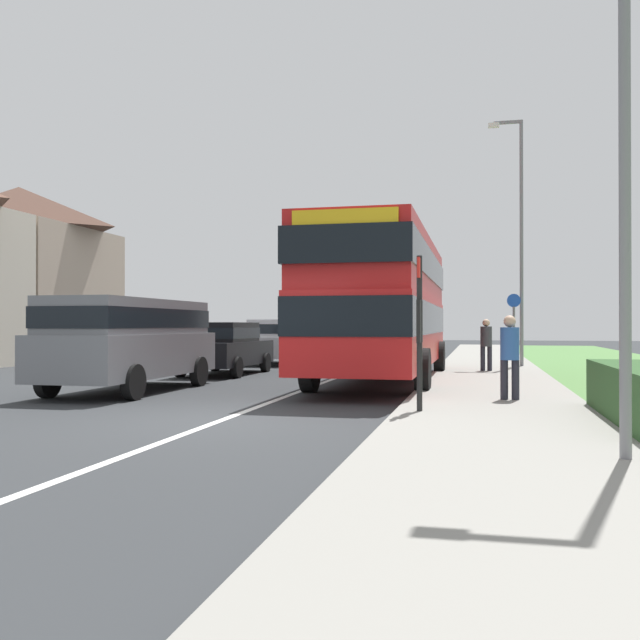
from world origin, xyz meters
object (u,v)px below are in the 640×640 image
bus_stop_sign (420,322)px  pedestrian_walking_away (486,342)px  parked_van_grey (130,336)px  street_lamp_mid (519,228)px  double_decker_bus (384,300)px  cycle_route_sign (514,327)px  street_lamp_near (613,84)px  pedestrian_at_stop (510,353)px  parked_car_silver (277,340)px  parked_car_black (224,346)px

bus_stop_sign → pedestrian_walking_away: bearing=83.7°
parked_van_grey → street_lamp_mid: (8.93, 10.03, 3.52)m
double_decker_bus → cycle_route_sign: (3.54, 5.70, -0.72)m
bus_stop_sign → street_lamp_near: 4.86m
street_lamp_near → cycle_route_sign: bearing=90.9°
pedestrian_at_stop → pedestrian_walking_away: (-0.35, 8.20, 0.00)m
pedestrian_at_stop → street_lamp_near: bearing=-81.8°
double_decker_bus → parked_car_silver: double_decker_bus is taller
pedestrian_walking_away → street_lamp_mid: (1.09, 2.83, 3.78)m
parked_car_silver → pedestrian_at_stop: (8.06, -12.17, 0.05)m
street_lamp_near → parked_car_silver: bearing=116.5°
pedestrian_walking_away → cycle_route_sign: cycle_route_sign is taller
parked_car_black → parked_car_silver: 5.64m
double_decker_bus → pedestrian_walking_away: (2.63, 3.44, -1.17)m
double_decker_bus → street_lamp_near: bearing=-69.9°
pedestrian_at_stop → cycle_route_sign: 10.50m
double_decker_bus → parked_car_black: (-5.06, 1.76, -1.27)m
parked_car_silver → bus_stop_sign: (6.58, -14.23, 0.61)m
parked_van_grey → cycle_route_sign: (8.74, 9.46, 0.19)m
bus_stop_sign → double_decker_bus: bearing=102.4°
double_decker_bus → parked_van_grey: bearing=-144.2°
double_decker_bus → cycle_route_sign: 6.75m
parked_car_silver → cycle_route_sign: cycle_route_sign is taller
street_lamp_near → parked_van_grey: bearing=143.8°
pedestrian_at_stop → street_lamp_near: (0.81, -5.58, 3.01)m
parked_car_black → parked_car_silver: size_ratio=1.05×
bus_stop_sign → pedestrian_at_stop: bearing=54.4°
cycle_route_sign → street_lamp_near: 16.25m
pedestrian_walking_away → bus_stop_sign: bus_stop_sign is taller
cycle_route_sign → street_lamp_mid: bearing=71.9°
pedestrian_walking_away → parked_car_black: bearing=-167.7°
parked_car_silver → pedestrian_at_stop: bearing=-56.5°
parked_car_black → street_lamp_near: bearing=-53.8°
parked_car_black → parked_van_grey: bearing=-91.5°
cycle_route_sign → parked_van_grey: bearing=-132.7°
parked_car_black → street_lamp_near: 15.31m
pedestrian_at_stop → cycle_route_sign: bearing=86.9°
cycle_route_sign → double_decker_bus: bearing=-121.8°
parked_car_black → street_lamp_near: street_lamp_near is taller
parked_van_grey → street_lamp_near: 11.47m
parked_car_black → parked_car_silver: (-0.02, 5.64, 0.06)m
parked_van_grey → cycle_route_sign: cycle_route_sign is taller
street_lamp_near → double_decker_bus: bearing=110.1°
cycle_route_sign → street_lamp_near: street_lamp_near is taller
parked_van_grey → pedestrian_at_stop: (8.18, -1.01, -0.26)m
parked_car_silver → cycle_route_sign: bearing=-11.1°
double_decker_bus → cycle_route_sign: double_decker_bus is taller
parked_car_black → street_lamp_near: size_ratio=0.63×
double_decker_bus → bus_stop_sign: bearing=-77.6°
pedestrian_at_stop → parked_car_black: bearing=140.9°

